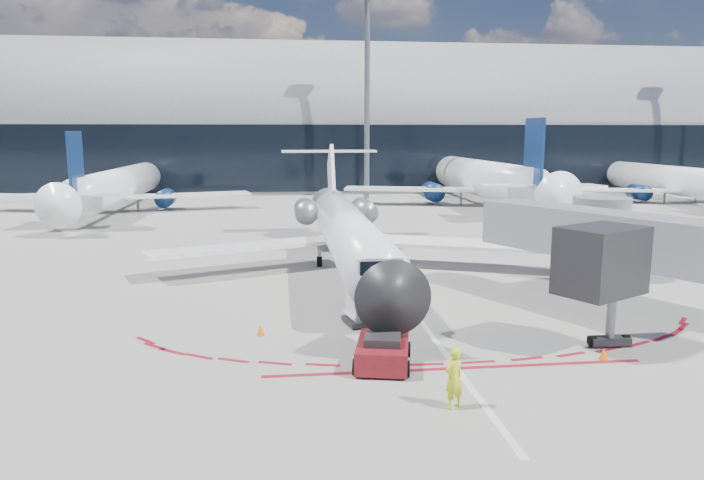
{
  "coord_description": "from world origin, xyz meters",
  "views": [
    {
      "loc": [
        -6.23,
        -32.49,
        8.42
      ],
      "look_at": [
        -2.48,
        -0.08,
        2.83
      ],
      "focal_mm": 32.0,
      "sensor_mm": 36.0,
      "label": 1
    }
  ],
  "objects": [
    {
      "name": "terminal_building",
      "position": [
        0.0,
        64.97,
        8.52
      ],
      "size": [
        150.0,
        24.15,
        24.0
      ],
      "color": "gray",
      "rests_on": "ground"
    },
    {
      "name": "safety_cone_right",
      "position": [
        5.74,
        -11.28,
        0.24
      ],
      "size": [
        0.35,
        0.35,
        0.48
      ],
      "primitive_type": "cone",
      "color": "#FD6405",
      "rests_on": "ground"
    },
    {
      "name": "ground",
      "position": [
        0.0,
        0.0,
        0.0
      ],
      "size": [
        260.0,
        260.0,
        0.0
      ],
      "primitive_type": "plane",
      "color": "gray",
      "rests_on": "ground"
    },
    {
      "name": "apron_stop_bar",
      "position": [
        0.0,
        -11.5,
        0.01
      ],
      "size": [
        14.0,
        0.25,
        0.01
      ],
      "primitive_type": "cube",
      "color": "maroon",
      "rests_on": "ground"
    },
    {
      "name": "safety_cone_left",
      "position": [
        -7.15,
        -6.88,
        0.23
      ],
      "size": [
        0.33,
        0.33,
        0.46
      ],
      "primitive_type": "cone",
      "color": "#FD6405",
      "rests_on": "ground"
    },
    {
      "name": "uld_container",
      "position": [
        -2.52,
        -5.76,
        0.84
      ],
      "size": [
        2.09,
        1.89,
        1.69
      ],
      "rotation": [
        0.0,
        0.0,
        0.22
      ],
      "color": "black",
      "rests_on": "ground"
    },
    {
      "name": "jet_bridge",
      "position": [
        9.79,
        -3.01,
        3.01
      ],
      "size": [
        10.03,
        15.2,
        4.9
      ],
      "color": "gray",
      "rests_on": "ground"
    },
    {
      "name": "pushback_tug",
      "position": [
        -2.6,
        -10.9,
        0.54
      ],
      "size": [
        2.52,
        4.78,
        1.22
      ],
      "rotation": [
        0.0,
        0.0,
        -0.22
      ],
      "color": "#5A0C11",
      "rests_on": "ground"
    },
    {
      "name": "bg_airliner_1",
      "position": [
        -23.69,
        38.44,
        5.35
      ],
      "size": [
        33.1,
        35.04,
        10.71
      ],
      "primitive_type": null,
      "color": "white",
      "rests_on": "ground"
    },
    {
      "name": "bg_airliner_2",
      "position": [
        17.5,
        40.44,
        6.11
      ],
      "size": [
        37.77,
        40.0,
        12.22
      ],
      "primitive_type": null,
      "color": "white",
      "rests_on": "ground"
    },
    {
      "name": "bg_airliner_3",
      "position": [
        42.26,
        39.41,
        5.12
      ],
      "size": [
        31.64,
        33.5,
        10.24
      ],
      "primitive_type": null,
      "color": "white",
      "rests_on": "ground"
    },
    {
      "name": "regional_jet",
      "position": [
        -2.21,
        5.14,
        2.53
      ],
      "size": [
        24.48,
        30.19,
        7.56
      ],
      "color": "white",
      "rests_on": "ground"
    },
    {
      "name": "light_mast_centre",
      "position": [
        5.0,
        48.0,
        12.5
      ],
      "size": [
        0.7,
        0.7,
        25.0
      ],
      "primitive_type": "cylinder",
      "color": "slate",
      "rests_on": "ground"
    },
    {
      "name": "apron_centerline",
      "position": [
        0.0,
        2.0,
        0.01
      ],
      "size": [
        0.25,
        40.0,
        0.01
      ],
      "primitive_type": "cube",
      "color": "silver",
      "rests_on": "ground"
    },
    {
      "name": "ramp_worker",
      "position": [
        -1.02,
        -14.7,
        0.98
      ],
      "size": [
        0.85,
        0.75,
        1.96
      ],
      "primitive_type": "imported",
      "rotation": [
        0.0,
        0.0,
        3.64
      ],
      "color": "#C8E418",
      "rests_on": "ground"
    }
  ]
}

